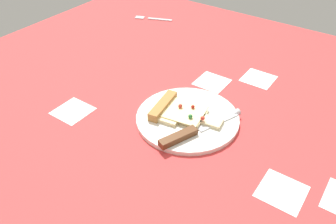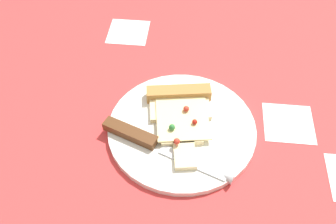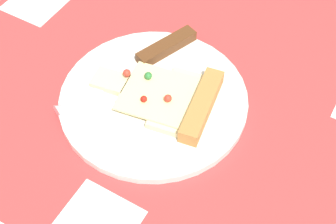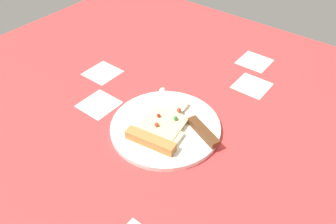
% 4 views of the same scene
% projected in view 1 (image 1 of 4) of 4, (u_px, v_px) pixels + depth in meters
% --- Properties ---
extents(ground_plane, '(1.47, 1.47, 0.03)m').
position_uv_depth(ground_plane, '(160.00, 112.00, 0.93)').
color(ground_plane, '#D13838').
rests_on(ground_plane, ground).
extents(plate, '(0.26, 0.26, 0.01)m').
position_uv_depth(plate, '(187.00, 118.00, 0.88)').
color(plate, white).
rests_on(plate, ground_plane).
extents(pizza_slice, '(0.13, 0.18, 0.02)m').
position_uv_depth(pizza_slice, '(178.00, 111.00, 0.88)').
color(pizza_slice, beige).
rests_on(pizza_slice, plate).
extents(knife, '(0.23, 0.11, 0.02)m').
position_uv_depth(knife, '(194.00, 131.00, 0.82)').
color(knife, silver).
rests_on(knife, plate).
extents(fork, '(0.07, 0.15, 0.01)m').
position_uv_depth(fork, '(151.00, 18.00, 1.39)').
color(fork, silver).
rests_on(fork, ground_plane).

